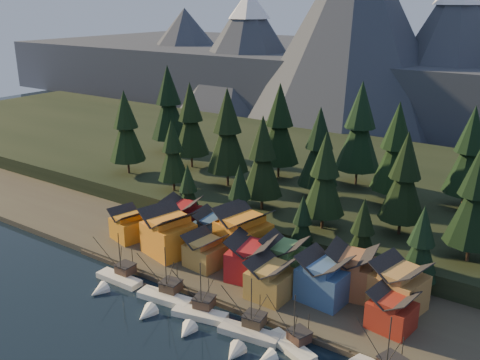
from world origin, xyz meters
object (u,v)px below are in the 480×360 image
Objects in this scene: boat_2 at (161,294)px; house_front_1 at (169,231)px; house_back_0 at (182,215)px; boat_5 at (286,342)px; boat_1 at (114,274)px; house_front_0 at (128,223)px; boat_4 at (246,329)px; house_back_1 at (212,228)px; boat_3 at (197,310)px.

house_front_1 is (-11.67, 15.59, 4.74)m from boat_2.
house_back_0 is at bearing 115.38° from boat_2.
boat_2 is 27.83m from boat_5.
boat_1 is 19.69m from house_front_0.
boat_2 is at bearing -1.78° from boat_1.
boat_4 is (33.85, -0.58, 0.01)m from boat_1.
boat_2 is 29.75m from house_front_0.
boat_4 reaches higher than boat_5.
boat_5 is at bearing -1.62° from house_front_0.
boat_1 is 33.85m from boat_4.
boat_4 is 48.36m from house_front_0.
boat_1 is at bearing 170.90° from boat_4.
house_back_0 is at bearing 95.70° from boat_1.
house_back_0 is at bearing 168.22° from house_back_1.
house_front_0 is 0.74× the size of house_front_1.
boat_1 is 25.79m from house_back_0.
boat_2 is at bearing 170.98° from boat_4.
boat_4 is 1.09× the size of boat_5.
boat_5 is 0.95× the size of house_front_1.
house_back_1 is at bearing 164.62° from boat_5.
house_front_1 is 1.44× the size of house_back_1.
house_back_1 is (-33.83, 23.89, 3.81)m from boat_5.
boat_2 is 30.53m from house_back_0.
boat_3 is 29.68m from house_back_1.
boat_3 is at bearing -156.54° from boat_5.
boat_1 is at bearing -159.55° from boat_5.
house_front_1 is (-32.14, 15.92, 4.76)m from boat_4.
boat_2 reaches higher than house_front_0.
boat_5 is at bearing -5.57° from boat_2.
boat_2 is 1.05× the size of boat_3.
boat_5 is 42.49m from house_front_1.
boat_1 reaches higher than house_back_0.
boat_3 is at bearing -60.20° from house_back_0.
house_back_0 is (-36.68, 25.89, 4.05)m from boat_4.
boat_1 is 0.99× the size of boat_3.
boat_2 is 1.53× the size of house_back_1.
house_front_0 is at bearing 140.67° from boat_2.
boat_4 is 1.24× the size of house_back_0.
boat_3 is at bearing -64.55° from house_back_1.
boat_4 is 1.40× the size of house_front_0.
boat_3 is at bearing -2.49° from boat_1.
boat_1 is 16.15m from house_front_1.
house_front_1 is 10.68m from house_back_1.
boat_4 is at bearing -50.05° from house_back_0.
boat_2 is 1.27× the size of house_back_0.
boat_1 is 13.38m from boat_2.
house_front_1 is (1.71, 15.33, 4.78)m from boat_1.
boat_3 is at bearing -10.92° from house_front_0.
boat_4 is 1.50× the size of house_back_1.
house_front_0 is at bearing 126.06° from boat_1.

